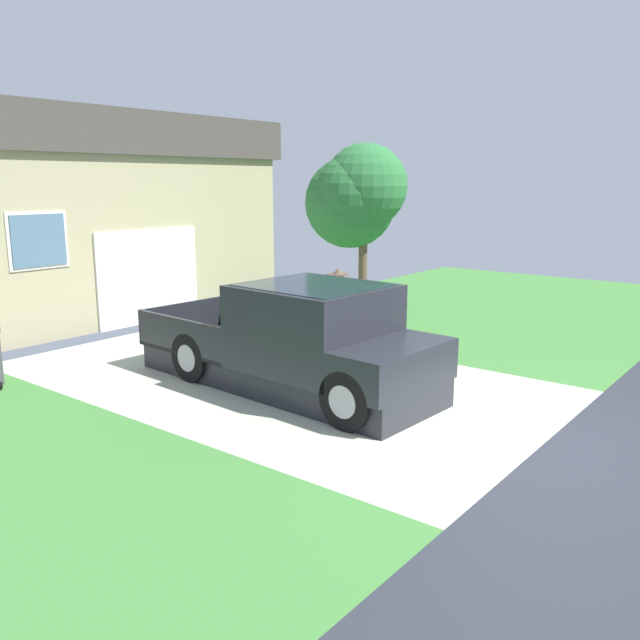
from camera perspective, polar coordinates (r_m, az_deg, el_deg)
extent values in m
cube|color=#B3B9A3|center=(10.91, -4.12, -5.17)|extent=(5.20, 9.00, 0.06)
cube|color=#3E7A36|center=(18.04, 14.54, 1.33)|extent=(12.00, 9.00, 0.06)
cube|color=#212329|center=(10.49, -3.14, -4.49)|extent=(2.03, 5.20, 0.42)
cube|color=#212329|center=(9.86, -0.53, -0.55)|extent=(2.01, 2.15, 1.25)
cube|color=#1E2833|center=(9.78, -0.53, 1.57)|extent=(1.77, 1.97, 0.52)
cube|color=#212329|center=(9.05, 6.42, -3.94)|extent=(1.94, 1.00, 0.58)
cube|color=black|center=(11.47, -8.39, -1.93)|extent=(2.01, 2.28, 0.06)
cube|color=#212329|center=(12.01, -5.10, 0.10)|extent=(0.18, 2.17, 0.60)
cube|color=#212329|center=(10.86, -12.12, -1.39)|extent=(0.18, 2.17, 0.60)
cube|color=#212329|center=(12.22, -11.64, 0.11)|extent=(1.89, 0.17, 0.60)
cube|color=black|center=(10.17, 6.42, 1.34)|extent=(0.11, 0.19, 0.20)
cylinder|color=black|center=(9.86, 8.47, -4.53)|extent=(0.31, 0.81, 0.80)
cylinder|color=#9E9EA3|center=(9.86, 8.47, -4.53)|extent=(0.30, 0.46, 0.44)
cylinder|color=black|center=(8.60, 2.48, -6.90)|extent=(0.31, 0.81, 0.80)
cylinder|color=#9E9EA3|center=(8.60, 2.48, -6.90)|extent=(0.30, 0.46, 0.44)
cylinder|color=black|center=(11.86, -4.70, -1.63)|extent=(0.31, 0.81, 0.80)
cylinder|color=#9E9EA3|center=(11.86, -4.70, -1.63)|extent=(0.30, 0.46, 0.44)
cylinder|color=black|center=(10.83, -10.93, -3.13)|extent=(0.31, 0.81, 0.80)
cylinder|color=#9E9EA3|center=(10.83, -10.93, -3.13)|extent=(0.30, 0.46, 0.44)
cylinder|color=navy|center=(11.79, 1.92, -1.39)|extent=(0.13, 0.13, 0.91)
cylinder|color=navy|center=(11.48, 1.18, -1.76)|extent=(0.13, 0.13, 0.91)
cylinder|color=#E55959|center=(11.49, 1.57, 1.82)|extent=(0.31, 0.31, 0.54)
cylinder|color=tan|center=(11.67, 1.96, 1.71)|extent=(0.09, 0.09, 0.59)
cylinder|color=tan|center=(11.34, 1.18, 1.41)|extent=(0.09, 0.09, 0.59)
sphere|color=tan|center=(11.43, 1.59, 3.75)|extent=(0.20, 0.20, 0.20)
cylinder|color=brown|center=(11.42, 1.59, 3.97)|extent=(0.39, 0.39, 0.01)
cone|color=brown|center=(11.42, 1.59, 4.24)|extent=(0.21, 0.21, 0.11)
cube|color=#B24C56|center=(11.72, 3.64, -3.26)|extent=(0.37, 0.17, 0.21)
torus|color=#B24C56|center=(11.68, 3.65, -2.51)|extent=(0.33, 0.02, 0.33)
cube|color=tan|center=(17.47, -23.43, 6.67)|extent=(10.30, 6.22, 3.73)
cube|color=#423D38|center=(17.45, -24.08, 14.33)|extent=(10.72, 6.46, 0.96)
cube|color=white|center=(15.43, -14.55, 3.67)|extent=(2.72, 0.06, 2.11)
cube|color=slate|center=(13.93, -23.17, 6.36)|extent=(1.10, 0.05, 1.00)
cube|color=silver|center=(13.94, -23.20, 6.36)|extent=(1.23, 0.02, 1.12)
cylinder|color=brown|center=(15.81, 3.72, 4.25)|extent=(0.20, 0.20, 2.13)
sphere|color=#2B6D36|center=(15.55, 2.88, 10.87)|extent=(1.83, 1.83, 1.83)
sphere|color=#2B6D36|center=(15.60, 3.93, 11.50)|extent=(1.96, 1.96, 1.96)
sphere|color=#2B6D36|center=(15.80, 2.62, 10.12)|extent=(2.14, 2.14, 2.14)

